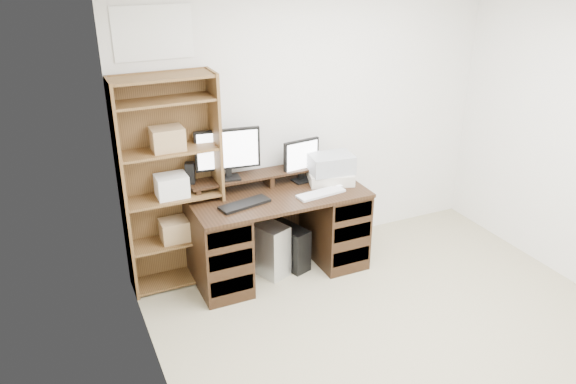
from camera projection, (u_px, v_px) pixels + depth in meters
room at (462, 205)px, 3.37m from camera, size 3.54×4.04×2.54m
desk at (278, 231)px, 4.90m from camera, size 1.50×0.70×0.75m
riser_shelf at (268, 175)px, 4.88m from camera, size 1.40×0.22×0.12m
monitor_wide at (228, 151)px, 4.65m from camera, size 0.55×0.16×0.43m
monitor_small at (301, 159)px, 4.92m from camera, size 0.35×0.15×0.38m
speaker at (190, 173)px, 4.61m from camera, size 0.09×0.09×0.18m
keyboard_black at (245, 204)px, 4.53m from camera, size 0.45×0.23×0.02m
keyboard_white at (321, 193)px, 4.73m from camera, size 0.44×0.18×0.02m
mouse at (339, 185)px, 4.86m from camera, size 0.10×0.07×0.04m
printer at (330, 177)px, 4.96m from camera, size 0.45×0.39×0.10m
basket at (331, 163)px, 4.90m from camera, size 0.40×0.31×0.16m
tower_silver at (264, 246)px, 4.96m from camera, size 0.37×0.52×0.48m
tower_black at (289, 246)px, 5.04m from camera, size 0.29×0.43×0.39m
bookshelf at (171, 183)px, 4.54m from camera, size 0.80×0.30×1.80m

